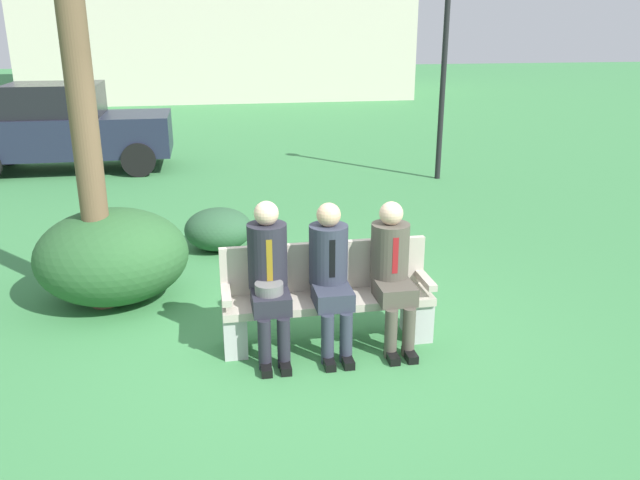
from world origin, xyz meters
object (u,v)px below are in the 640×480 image
shrub_mid_lawn (218,229)px  street_lamp (444,60)px  park_bench (327,297)px  seated_man_middle (330,270)px  parked_car_near (65,128)px  seated_man_left (269,273)px  shrub_near_bench (112,256)px  seated_man_right (392,267)px

shrub_mid_lawn → street_lamp: (4.15, 3.27, 1.87)m
park_bench → street_lamp: 7.01m
seated_man_middle → parked_car_near: bearing=114.3°
parked_car_near → seated_man_left: bearing=-68.9°
shrub_mid_lawn → parked_car_near: size_ratio=0.22×
shrub_near_bench → street_lamp: (5.27, 4.66, 1.66)m
street_lamp → shrub_mid_lawn: bearing=-141.8°
parked_car_near → street_lamp: bearing=-15.7°
park_bench → street_lamp: (3.27, 5.96, 1.72)m
seated_man_right → street_lamp: 6.81m
shrub_mid_lawn → parked_car_near: parked_car_near is taller
seated_man_right → parked_car_near: (-4.18, 8.03, 0.12)m
parked_car_near → street_lamp: size_ratio=1.12×
seated_man_middle → shrub_near_bench: size_ratio=0.85×
seated_man_left → shrub_near_bench: bearing=136.0°
street_lamp → shrub_near_bench: bearing=-138.5°
park_bench → seated_man_left: size_ratio=1.39×
seated_man_left → shrub_near_bench: (-1.47, 1.42, -0.26)m
shrub_near_bench → parked_car_near: size_ratio=0.40×
seated_man_left → shrub_mid_lawn: 2.88m
shrub_mid_lawn → parked_car_near: 5.92m
seated_man_right → shrub_near_bench: (-2.56, 1.42, -0.24)m
seated_man_middle → shrub_mid_lawn: size_ratio=1.52×
seated_man_middle → shrub_near_bench: (-2.00, 1.42, -0.25)m
seated_man_right → shrub_near_bench: bearing=151.0°
street_lamp → seated_man_middle: bearing=-118.2°
seated_man_right → seated_man_middle: bearing=179.8°
park_bench → shrub_near_bench: shrub_near_bench is taller
seated_man_left → street_lamp: 7.30m
seated_man_left → seated_man_middle: seated_man_left is taller
shrub_mid_lawn → seated_man_middle: bearing=-72.5°
parked_car_near → shrub_mid_lawn: bearing=-62.3°
seated_man_middle → shrub_mid_lawn: (-0.89, 2.81, -0.46)m
parked_car_near → shrub_near_bench: bearing=-76.2°
seated_man_middle → street_lamp: bearing=61.8°
seated_man_middle → seated_man_left: bearing=-179.8°
seated_man_middle → seated_man_right: size_ratio=1.01×
seated_man_left → seated_man_right: (1.09, 0.00, -0.03)m
seated_man_middle → street_lamp: street_lamp is taller
shrub_near_bench → parked_car_near: parked_car_near is taller
seated_man_right → shrub_mid_lawn: (-1.44, 2.81, -0.45)m
seated_man_left → shrub_mid_lawn: bearing=97.2°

